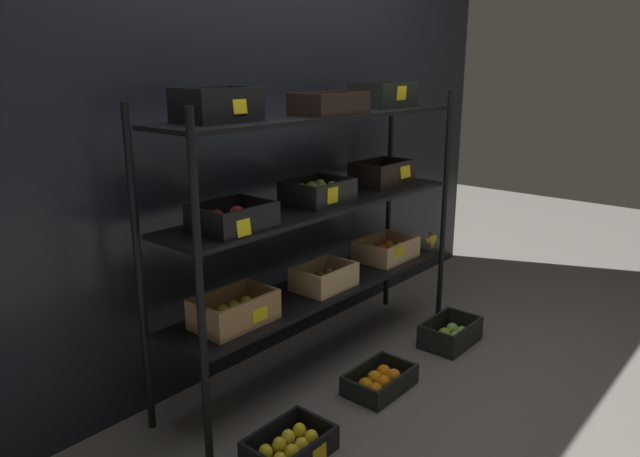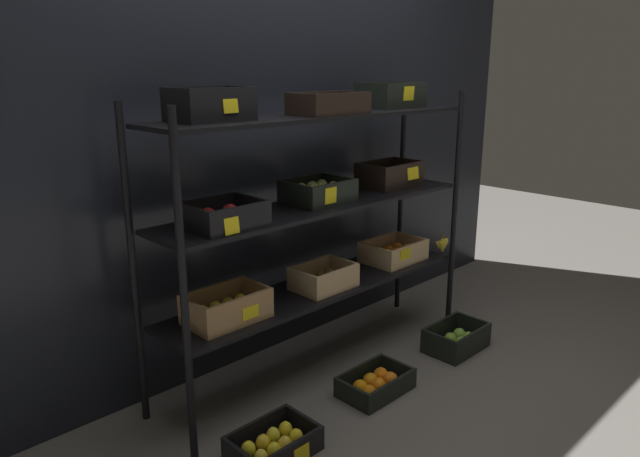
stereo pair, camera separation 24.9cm
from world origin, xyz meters
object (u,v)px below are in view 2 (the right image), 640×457
at_px(display_rack, 323,203).
at_px(crate_ground_orange, 375,384).
at_px(crate_ground_lemon, 274,445).
at_px(crate_ground_apple_green, 456,340).

relative_size(display_rack, crate_ground_orange, 5.44).
height_order(crate_ground_lemon, crate_ground_orange, crate_ground_lemon).
bearing_deg(display_rack, crate_ground_apple_green, -32.18).
bearing_deg(crate_ground_lemon, crate_ground_orange, 1.69).
relative_size(display_rack, crate_ground_lemon, 5.54).
height_order(crate_ground_lemon, crate_ground_apple_green, crate_ground_apple_green).
distance_m(display_rack, crate_ground_lemon, 1.16).
bearing_deg(crate_ground_lemon, display_rack, 30.73).
height_order(crate_ground_orange, crate_ground_apple_green, crate_ground_apple_green).
distance_m(crate_ground_lemon, crate_ground_apple_green, 1.34).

